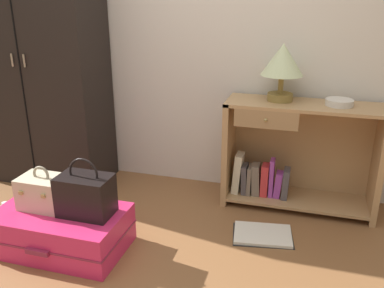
% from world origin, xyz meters
% --- Properties ---
extents(back_wall, '(6.40, 0.10, 2.60)m').
position_xyz_m(back_wall, '(0.00, 1.50, 1.30)').
color(back_wall, silver).
rests_on(back_wall, ground_plane).
extents(wardrobe, '(0.97, 0.47, 1.99)m').
position_xyz_m(wardrobe, '(-1.10, 1.20, 0.99)').
color(wardrobe, black).
rests_on(wardrobe, ground_plane).
extents(bookshelf, '(1.04, 0.36, 0.75)m').
position_xyz_m(bookshelf, '(0.83, 1.27, 0.37)').
color(bookshelf, tan).
rests_on(bookshelf, ground_plane).
extents(table_lamp, '(0.28, 0.28, 0.38)m').
position_xyz_m(table_lamp, '(0.71, 1.28, 1.01)').
color(table_lamp, olive).
rests_on(table_lamp, bookshelf).
extents(bowl, '(0.18, 0.18, 0.04)m').
position_xyz_m(bowl, '(1.09, 1.26, 0.78)').
color(bowl, silver).
rests_on(bowl, bookshelf).
extents(suitcase_large, '(0.76, 0.47, 0.24)m').
position_xyz_m(suitcase_large, '(-0.44, 0.32, 0.12)').
color(suitcase_large, '#DB2860').
rests_on(suitcase_large, ground_plane).
extents(train_case, '(0.27, 0.20, 0.26)m').
position_xyz_m(train_case, '(-0.55, 0.35, 0.34)').
color(train_case, beige).
rests_on(train_case, suitcase_large).
extents(handbag, '(0.30, 0.19, 0.35)m').
position_xyz_m(handbag, '(-0.27, 0.34, 0.37)').
color(handbag, black).
rests_on(handbag, suitcase_large).
extents(bottle, '(0.06, 0.06, 0.19)m').
position_xyz_m(bottle, '(-0.90, 0.41, 0.09)').
color(bottle, white).
rests_on(bottle, ground_plane).
extents(open_book_on_floor, '(0.41, 0.33, 0.02)m').
position_xyz_m(open_book_on_floor, '(0.70, 0.78, 0.01)').
color(open_book_on_floor, white).
rests_on(open_book_on_floor, ground_plane).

